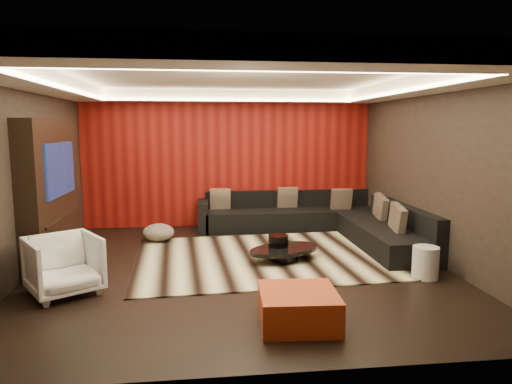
{
  "coord_description": "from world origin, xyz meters",
  "views": [
    {
      "loc": [
        -0.54,
        -6.58,
        2.08
      ],
      "look_at": [
        0.3,
        0.6,
        1.05
      ],
      "focal_mm": 32.0,
      "sensor_mm": 36.0,
      "label": 1
    }
  ],
  "objects": [
    {
      "name": "floor",
      "position": [
        0.0,
        0.0,
        -0.01
      ],
      "size": [
        6.0,
        6.0,
        0.02
      ],
      "primitive_type": "cube",
      "color": "black",
      "rests_on": "ground"
    },
    {
      "name": "ceiling",
      "position": [
        0.0,
        0.0,
        2.81
      ],
      "size": [
        6.0,
        6.0,
        0.02
      ],
      "primitive_type": "cube",
      "color": "silver",
      "rests_on": "ground"
    },
    {
      "name": "wall_back",
      "position": [
        0.0,
        3.01,
        1.4
      ],
      "size": [
        6.0,
        0.02,
        2.8
      ],
      "primitive_type": "cube",
      "color": "black",
      "rests_on": "ground"
    },
    {
      "name": "wall_left",
      "position": [
        -3.01,
        0.0,
        1.4
      ],
      "size": [
        0.02,
        6.0,
        2.8
      ],
      "primitive_type": "cube",
      "color": "black",
      "rests_on": "ground"
    },
    {
      "name": "wall_right",
      "position": [
        3.01,
        0.0,
        1.4
      ],
      "size": [
        0.02,
        6.0,
        2.8
      ],
      "primitive_type": "cube",
      "color": "black",
      "rests_on": "ground"
    },
    {
      "name": "red_feature_wall",
      "position": [
        0.0,
        2.97,
        1.4
      ],
      "size": [
        5.98,
        0.05,
        2.78
      ],
      "primitive_type": "cube",
      "color": "#6B0C0A",
      "rests_on": "ground"
    },
    {
      "name": "soffit_back",
      "position": [
        0.0,
        2.7,
        2.69
      ],
      "size": [
        6.0,
        0.6,
        0.22
      ],
      "primitive_type": "cube",
      "color": "silver",
      "rests_on": "ground"
    },
    {
      "name": "soffit_front",
      "position": [
        0.0,
        -2.7,
        2.69
      ],
      "size": [
        6.0,
        0.6,
        0.22
      ],
      "primitive_type": "cube",
      "color": "silver",
      "rests_on": "ground"
    },
    {
      "name": "soffit_left",
      "position": [
        -2.7,
        0.0,
        2.69
      ],
      "size": [
        0.6,
        4.8,
        0.22
      ],
      "primitive_type": "cube",
      "color": "silver",
      "rests_on": "ground"
    },
    {
      "name": "soffit_right",
      "position": [
        2.7,
        0.0,
        2.69
      ],
      "size": [
        0.6,
        4.8,
        0.22
      ],
      "primitive_type": "cube",
      "color": "silver",
      "rests_on": "ground"
    },
    {
      "name": "cove_back",
      "position": [
        0.0,
        2.36,
        2.6
      ],
      "size": [
        4.8,
        0.08,
        0.04
      ],
      "primitive_type": "cube",
      "color": "#FFD899",
      "rests_on": "ground"
    },
    {
      "name": "cove_front",
      "position": [
        0.0,
        -2.36,
        2.6
      ],
      "size": [
        4.8,
        0.08,
        0.04
      ],
      "primitive_type": "cube",
      "color": "#FFD899",
      "rests_on": "ground"
    },
    {
      "name": "cove_left",
      "position": [
        -2.36,
        0.0,
        2.6
      ],
      "size": [
        0.08,
        4.8,
        0.04
      ],
      "primitive_type": "cube",
      "color": "#FFD899",
      "rests_on": "ground"
    },
    {
      "name": "cove_right",
      "position": [
        2.36,
        0.0,
        2.6
      ],
      "size": [
        0.08,
        4.8,
        0.04
      ],
      "primitive_type": "cube",
      "color": "#FFD899",
      "rests_on": "ground"
    },
    {
      "name": "tv_surround",
      "position": [
        -2.85,
        0.6,
        1.1
      ],
      "size": [
        0.3,
        2.0,
        2.2
      ],
      "primitive_type": "cube",
      "color": "black",
      "rests_on": "ground"
    },
    {
      "name": "tv_screen",
      "position": [
        -2.69,
        0.6,
        1.45
      ],
      "size": [
        0.04,
        1.3,
        0.8
      ],
      "primitive_type": "cube",
      "color": "black",
      "rests_on": "ground"
    },
    {
      "name": "tv_shelf",
      "position": [
        -2.69,
        0.6,
        0.7
      ],
      "size": [
        0.04,
        1.6,
        0.04
      ],
      "primitive_type": "cube",
      "color": "black",
      "rests_on": "ground"
    },
    {
      "name": "rug",
      "position": [
        0.39,
        0.46,
        0.01
      ],
      "size": [
        4.17,
        3.23,
        0.02
      ],
      "primitive_type": "cube",
      "rotation": [
        0.0,
        0.0,
        0.06
      ],
      "color": "beige",
      "rests_on": "floor"
    },
    {
      "name": "coffee_table",
      "position": [
        0.7,
        0.24,
        0.12
      ],
      "size": [
        1.56,
        1.56,
        0.2
      ],
      "primitive_type": "cylinder",
      "rotation": [
        0.0,
        0.0,
        0.42
      ],
      "color": "black",
      "rests_on": "rug"
    },
    {
      "name": "drum_stool",
      "position": [
        0.62,
        0.34,
        0.21
      ],
      "size": [
        0.42,
        0.42,
        0.38
      ],
      "primitive_type": "cylinder",
      "rotation": [
        0.0,
        0.0,
        0.41
      ],
      "color": "black",
      "rests_on": "rug"
    },
    {
      "name": "striped_pouf",
      "position": [
        -1.36,
        1.71,
        0.18
      ],
      "size": [
        0.62,
        0.62,
        0.31
      ],
      "primitive_type": "ellipsoid",
      "rotation": [
        0.0,
        0.0,
        -0.1
      ],
      "color": "beige",
      "rests_on": "rug"
    },
    {
      "name": "white_side_table",
      "position": [
        2.5,
        -0.79,
        0.22
      ],
      "size": [
        0.43,
        0.43,
        0.45
      ],
      "primitive_type": "cylinder",
      "rotation": [
        0.0,
        0.0,
        0.22
      ],
      "color": "silver",
      "rests_on": "floor"
    },
    {
      "name": "orange_ottoman",
      "position": [
        0.44,
        -2.04,
        0.18
      ],
      "size": [
        0.86,
        0.86,
        0.36
      ],
      "primitive_type": "cube",
      "rotation": [
        0.0,
        0.0,
        -0.06
      ],
      "color": "#AB3916",
      "rests_on": "floor"
    },
    {
      "name": "armchair",
      "position": [
        -2.28,
        -0.84,
        0.37
      ],
      "size": [
        1.11,
        1.12,
        0.75
      ],
      "primitive_type": "imported",
      "rotation": [
        0.0,
        0.0,
        0.57
      ],
      "color": "white",
      "rests_on": "floor"
    },
    {
      "name": "sectional_sofa",
      "position": [
        1.73,
        1.86,
        0.26
      ],
      "size": [
        3.65,
        3.5,
        0.75
      ],
      "color": "black",
      "rests_on": "floor"
    },
    {
      "name": "throw_pillows",
      "position": [
        1.71,
        1.91,
        0.62
      ],
      "size": [
        3.17,
        2.77,
        0.5
      ],
      "color": "tan",
      "rests_on": "sectional_sofa"
    }
  ]
}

